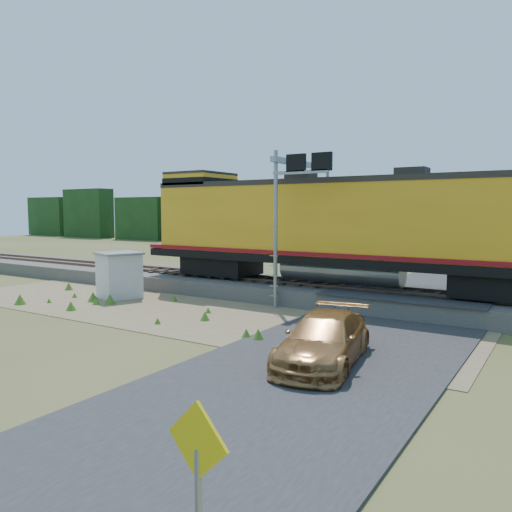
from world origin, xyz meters
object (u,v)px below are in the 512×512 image
Objects in this scene: signal_gantry at (304,192)px; car at (324,340)px; shed at (119,275)px; road_sign at (198,486)px; locomotive at (335,226)px.

car is at bearing -59.59° from signal_gantry.
shed is 10.34m from signal_gantry.
shed is 1.01× the size of road_sign.
signal_gantry is 19.83m from road_sign.
shed is at bearing 151.63° from car.
car is (13.57, -4.51, -0.46)m from shed.
signal_gantry is (-1.33, -0.67, 1.64)m from locomotive.
locomotive is at bearing 45.52° from shed.
locomotive is at bearing 101.88° from car.
locomotive reaches higher than car.
shed is 0.50× the size of car.
car is (5.06, -8.62, -4.66)m from signal_gantry.
locomotive is 2.21m from signal_gantry.
shed is (-9.85, -4.77, -2.56)m from locomotive.
signal_gantry is 2.84× the size of road_sign.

